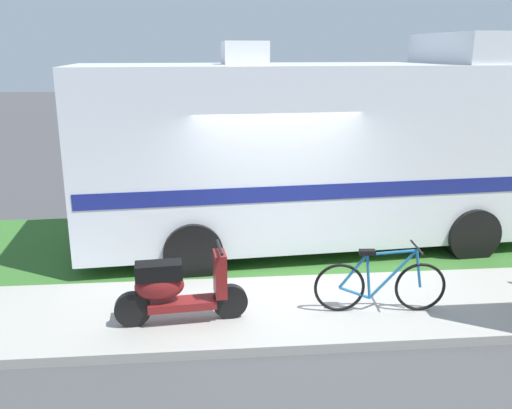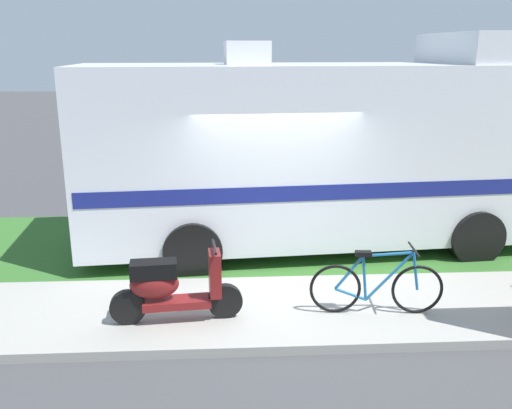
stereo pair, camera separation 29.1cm
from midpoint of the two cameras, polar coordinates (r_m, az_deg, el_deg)
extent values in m
plane|color=#424244|center=(8.46, 3.22, -7.72)|extent=(80.00, 80.00, 0.00)
cube|color=#9E9B93|center=(7.36, 4.27, -11.01)|extent=(24.00, 2.00, 0.12)
cube|color=#336628|center=(9.83, 2.27, -4.02)|extent=(24.00, 3.40, 0.08)
cube|color=silver|center=(9.39, 7.16, 5.60)|extent=(7.97, 2.95, 2.85)
cube|color=silver|center=(10.43, 24.26, 14.65)|extent=(1.97, 2.38, 0.50)
cube|color=navy|center=(9.48, 7.07, 3.05)|extent=(7.82, 2.96, 0.24)
cube|color=silver|center=(9.02, 0.02, 15.56)|extent=(0.74, 0.65, 0.36)
cylinder|color=black|center=(11.53, 17.24, 0.40)|extent=(0.92, 0.35, 0.90)
cylinder|color=black|center=(9.62, 22.77, -3.16)|extent=(0.92, 0.35, 0.90)
cylinder|color=black|center=(10.49, -6.10, -0.45)|extent=(0.92, 0.35, 0.90)
cylinder|color=black|center=(8.34, -5.64, -4.78)|extent=(0.92, 0.35, 0.90)
cylinder|color=black|center=(6.97, -2.04, -10.02)|extent=(0.45, 0.14, 0.44)
cylinder|color=black|center=(6.95, -12.04, -10.44)|extent=(0.45, 0.14, 0.44)
cube|color=maroon|center=(6.93, -7.04, -10.12)|extent=(0.86, 0.36, 0.10)
cube|color=black|center=(6.74, -9.42, -6.69)|extent=(0.58, 0.31, 0.20)
ellipsoid|color=maroon|center=(6.82, -9.34, -8.24)|extent=(0.62, 0.35, 0.36)
cube|color=maroon|center=(6.80, -3.08, -7.19)|extent=(0.17, 0.33, 0.56)
cylinder|color=black|center=(6.67, -3.13, -4.43)|extent=(0.08, 0.50, 0.04)
sphere|color=white|center=(6.73, -3.10, -5.78)|extent=(0.12, 0.12, 0.12)
torus|color=black|center=(7.34, 17.57, -8.46)|extent=(0.66, 0.09, 0.66)
torus|color=black|center=(7.12, 9.44, -8.68)|extent=(0.66, 0.09, 0.66)
cylinder|color=#1E6699|center=(7.18, 14.88, -7.27)|extent=(0.59, 0.08, 0.67)
cylinder|color=#1E6699|center=(7.12, 12.41, -7.51)|extent=(0.10, 0.04, 0.60)
cylinder|color=#1E6699|center=(7.06, 14.81, -5.04)|extent=(0.63, 0.08, 0.09)
cylinder|color=#1E6699|center=(7.18, 10.99, -9.18)|extent=(0.41, 0.07, 0.18)
cylinder|color=#1E6699|center=(7.06, 10.87, -6.99)|extent=(0.36, 0.06, 0.47)
cylinder|color=#1E6699|center=(7.24, 17.42, -6.66)|extent=(0.12, 0.04, 0.51)
cube|color=black|center=(7.00, 12.32, -5.04)|extent=(0.21, 0.11, 0.06)
cylinder|color=black|center=(7.12, 17.29, -4.51)|extent=(0.07, 0.52, 0.03)
cube|color=#B7B29E|center=(14.19, 3.97, 6.27)|extent=(2.37, 1.98, 1.49)
cube|color=black|center=(14.12, 4.01, 8.06)|extent=(2.25, 2.00, 0.44)
cube|color=#B7B29E|center=(14.74, 14.01, 4.59)|extent=(2.89, 1.99, 0.68)
cylinder|color=black|center=(13.40, 3.53, 2.88)|extent=(0.77, 0.26, 0.76)
cylinder|color=black|center=(15.19, 2.90, 4.44)|extent=(0.77, 0.26, 0.76)
cylinder|color=black|center=(14.02, 16.26, 2.86)|extent=(0.77, 0.26, 0.76)
cylinder|color=black|center=(15.75, 14.25, 4.38)|extent=(0.77, 0.26, 0.76)
camera|label=1|loc=(0.15, -89.00, 0.28)|focal=38.35mm
camera|label=2|loc=(0.15, 91.00, -0.28)|focal=38.35mm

